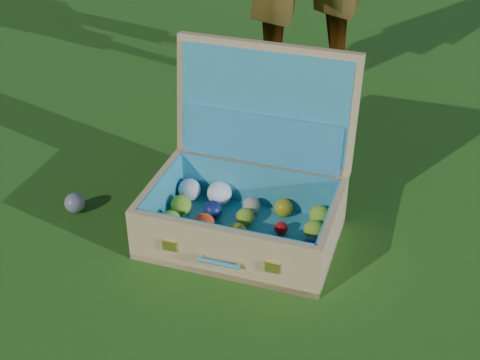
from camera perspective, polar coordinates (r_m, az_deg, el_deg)
name	(u,v)px	position (r m, az deg, el deg)	size (l,w,h in m)	color
ground	(267,207)	(2.11, 2.34, -2.30)	(60.00, 60.00, 0.00)	#215114
stray_ball	(75,203)	(2.13, -13.93, -1.91)	(0.06, 0.06, 0.06)	teal
suitcase	(248,185)	(1.94, 0.70, -0.43)	(0.67, 0.61, 0.52)	tan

